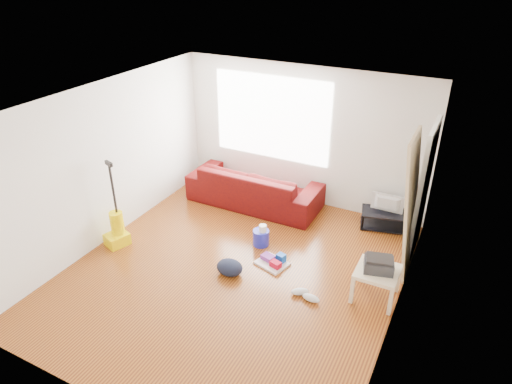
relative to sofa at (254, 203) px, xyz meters
The scene contains 13 objects.
room 2.31m from the sofa, 67.67° to the right, with size 4.51×5.01×2.51m.
sofa is the anchor object (origin of this frame).
tv_stand 2.34m from the sofa, ahead, with size 0.85×0.61×0.29m.
tv 2.37m from the sofa, ahead, with size 0.53×0.07×0.30m, color black.
side_table 3.07m from the sofa, 30.84° to the right, with size 0.55×0.55×0.45m.
printer 3.10m from the sofa, 30.84° to the right, with size 0.43×0.37×0.20m.
bucket 1.34m from the sofa, 58.41° to the right, with size 0.26×0.26×0.26m, color #2025B5.
toilet_paper 1.38m from the sofa, 57.35° to the right, with size 0.12×0.12×0.11m, color white.
cleaning_tray 1.88m from the sofa, 54.31° to the right, with size 0.52×0.46×0.16m.
backpack 2.11m from the sofa, 72.60° to the right, with size 0.39×0.32×0.22m, color black.
sneakers 2.69m from the sofa, 48.11° to the right, with size 0.44×0.22×0.10m.
vacuum 2.54m from the sofa, 121.82° to the right, with size 0.39×0.41×1.41m.
door_panel 2.89m from the sofa, 14.23° to the right, with size 0.04×0.82×2.06m, color tan.
Camera 1 is at (2.70, -4.60, 4.14)m, focal length 32.00 mm.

